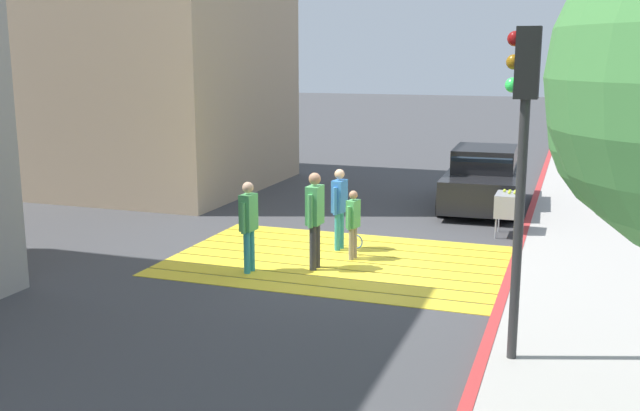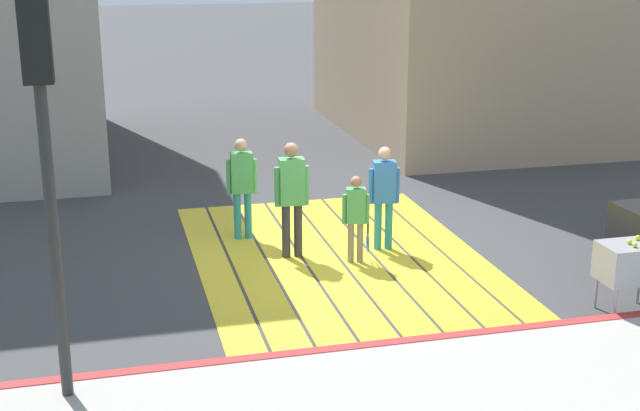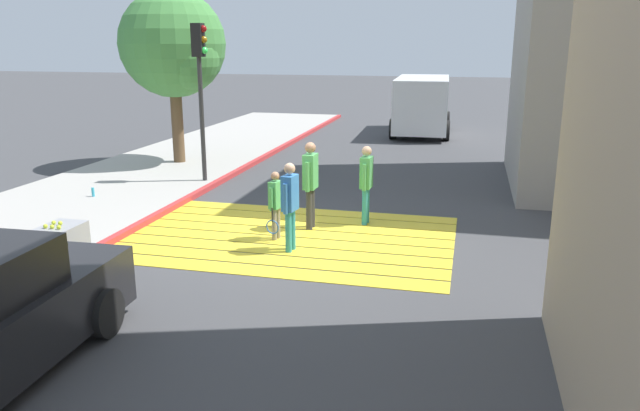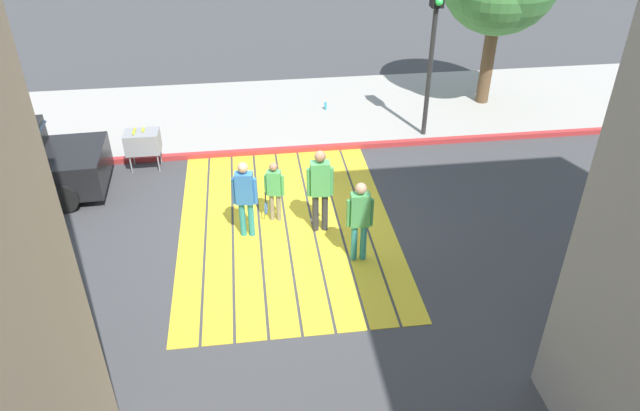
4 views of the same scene
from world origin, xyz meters
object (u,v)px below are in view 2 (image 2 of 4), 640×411
tennis_ball_cart (631,262)px  pedestrian_adult_trailing (292,192)px  pedestrian_adult_side (242,181)px  pedestrian_adult_lead (384,191)px  pedestrian_child_with_racket (356,214)px  traffic_light_corner (43,121)px

tennis_ball_cart → pedestrian_adult_trailing: pedestrian_adult_trailing is taller
tennis_ball_cart → pedestrian_adult_side: size_ratio=0.60×
tennis_ball_cart → pedestrian_adult_lead: bearing=36.8°
pedestrian_adult_trailing → tennis_ball_cart: bearing=-129.4°
pedestrian_adult_trailing → pedestrian_adult_side: pedestrian_adult_trailing is taller
tennis_ball_cart → pedestrian_child_with_racket: (2.67, 2.93, 0.08)m
pedestrian_adult_lead → pedestrian_child_with_racket: 0.78m
tennis_ball_cart → pedestrian_child_with_racket: bearing=47.7°
pedestrian_child_with_racket → pedestrian_adult_side: bearing=44.0°
pedestrian_child_with_racket → tennis_ball_cart: bearing=-132.3°
pedestrian_adult_side → tennis_ball_cart: bearing=-133.6°
traffic_light_corner → tennis_ball_cart: (0.68, -7.08, -2.34)m
pedestrian_adult_trailing → pedestrian_child_with_racket: 1.04m
traffic_light_corner → pedestrian_adult_lead: traffic_light_corner is taller
tennis_ball_cart → pedestrian_adult_lead: 3.92m
traffic_light_corner → pedestrian_child_with_racket: traffic_light_corner is taller
traffic_light_corner → pedestrian_adult_side: traffic_light_corner is taller
traffic_light_corner → tennis_ball_cart: bearing=-84.5°
traffic_light_corner → pedestrian_adult_trailing: bearing=-40.6°
pedestrian_adult_lead → pedestrian_adult_trailing: bearing=90.0°
traffic_light_corner → pedestrian_adult_side: bearing=-28.7°
pedestrian_adult_trailing → pedestrian_adult_side: bearing=29.2°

